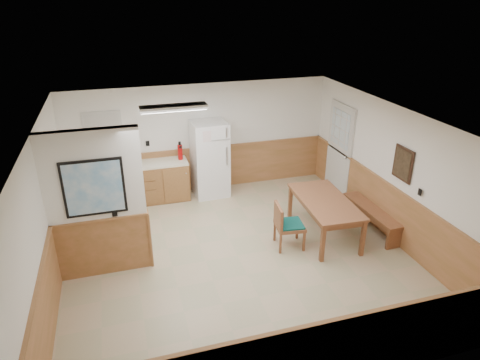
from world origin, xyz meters
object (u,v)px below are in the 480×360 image
object	(u,v)px
fire_extinguisher	(180,152)
soap_bottle	(99,163)
dining_table	(325,204)
dining_bench	(372,213)
refrigerator	(210,159)
dining_chair	(285,223)

from	to	relation	value
fire_extinguisher	soap_bottle	distance (m)	1.74
dining_table	dining_bench	xyz separation A→B (m)	(1.01, -0.06, -0.31)
soap_bottle	dining_bench	bearing A→B (deg)	-26.49
refrigerator	dining_bench	bearing A→B (deg)	-45.46
refrigerator	dining_chair	world-z (taller)	refrigerator
dining_table	fire_extinguisher	size ratio (longest dim) A/B	4.40
dining_table	soap_bottle	xyz separation A→B (m)	(-4.05, 2.46, 0.37)
refrigerator	fire_extinguisher	world-z (taller)	refrigerator
refrigerator	fire_extinguisher	distance (m)	0.69
refrigerator	soap_bottle	xyz separation A→B (m)	(-2.38, 0.06, 0.16)
dining_table	dining_bench	distance (m)	1.06
dining_table	dining_bench	world-z (taller)	dining_table
dining_chair	soap_bottle	xyz separation A→B (m)	(-3.18, 2.63, 0.53)
refrigerator	soap_bottle	world-z (taller)	refrigerator
dining_table	fire_extinguisher	xyz separation A→B (m)	(-2.32, 2.49, 0.42)
dining_table	dining_chair	xyz separation A→B (m)	(-0.88, -0.16, -0.16)
dining_bench	dining_chair	bearing A→B (deg)	-179.19
dining_table	fire_extinguisher	world-z (taller)	fire_extinguisher
dining_chair	fire_extinguisher	xyz separation A→B (m)	(-1.44, 2.66, 0.59)
dining_bench	dining_table	bearing A→B (deg)	174.27
dining_bench	dining_chair	size ratio (longest dim) A/B	1.88
soap_bottle	dining_table	bearing A→B (deg)	-31.28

